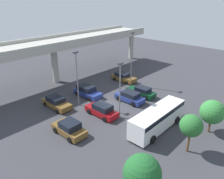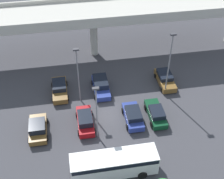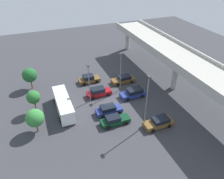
{
  "view_description": "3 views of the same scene",
  "coord_description": "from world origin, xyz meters",
  "px_view_note": "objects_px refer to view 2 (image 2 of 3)",
  "views": [
    {
      "loc": [
        -20.53,
        -19.17,
        14.66
      ],
      "look_at": [
        0.98,
        0.73,
        1.93
      ],
      "focal_mm": 35.0,
      "sensor_mm": 36.0,
      "label": 1
    },
    {
      "loc": [
        -4.11,
        -26.59,
        27.37
      ],
      "look_at": [
        0.82,
        2.3,
        2.15
      ],
      "focal_mm": 50.0,
      "sensor_mm": 36.0,
      "label": 2
    },
    {
      "loc": [
        30.0,
        -11.4,
        23.55
      ],
      "look_at": [
        -0.1,
        0.49,
        2.68
      ],
      "focal_mm": 35.0,
      "sensor_mm": 36.0,
      "label": 3
    }
  ],
  "objects_px": {
    "shuttle_bus": "(114,163)",
    "lamp_post_near_aisle": "(169,61)",
    "parked_car_2": "(85,120)",
    "parked_car_4": "(133,116)",
    "parked_car_6": "(165,79)",
    "parked_car_0": "(38,128)",
    "parked_car_1": "(60,89)",
    "parked_car_5": "(156,113)",
    "lamp_post_by_overpass": "(97,109)",
    "lamp_post_mid_lot": "(78,72)",
    "parked_car_3": "(101,86)"
  },
  "relations": [
    {
      "from": "lamp_post_mid_lot",
      "to": "shuttle_bus",
      "type": "bearing_deg",
      "value": -78.27
    },
    {
      "from": "parked_car_1",
      "to": "lamp_post_by_overpass",
      "type": "distance_m",
      "value": 9.96
    },
    {
      "from": "parked_car_1",
      "to": "shuttle_bus",
      "type": "distance_m",
      "value": 14.31
    },
    {
      "from": "parked_car_6",
      "to": "lamp_post_by_overpass",
      "type": "height_order",
      "value": "lamp_post_by_overpass"
    },
    {
      "from": "parked_car_2",
      "to": "parked_car_3",
      "type": "bearing_deg",
      "value": -24.41
    },
    {
      "from": "parked_car_0",
      "to": "shuttle_bus",
      "type": "bearing_deg",
      "value": -131.36
    },
    {
      "from": "lamp_post_mid_lot",
      "to": "parked_car_4",
      "type": "bearing_deg",
      "value": -38.44
    },
    {
      "from": "parked_car_0",
      "to": "lamp_post_near_aisle",
      "type": "relative_size",
      "value": 0.48
    },
    {
      "from": "parked_car_3",
      "to": "shuttle_bus",
      "type": "height_order",
      "value": "shuttle_bus"
    },
    {
      "from": "parked_car_0",
      "to": "parked_car_4",
      "type": "xyz_separation_m",
      "value": [
        11.19,
        0.13,
        0.01
      ]
    },
    {
      "from": "shuttle_bus",
      "to": "lamp_post_by_overpass",
      "type": "distance_m",
      "value": 5.83
    },
    {
      "from": "parked_car_1",
      "to": "parked_car_6",
      "type": "bearing_deg",
      "value": 88.66
    },
    {
      "from": "parked_car_2",
      "to": "parked_car_6",
      "type": "relative_size",
      "value": 0.99
    },
    {
      "from": "parked_car_3",
      "to": "lamp_post_mid_lot",
      "type": "height_order",
      "value": "lamp_post_mid_lot"
    },
    {
      "from": "lamp_post_mid_lot",
      "to": "parked_car_5",
      "type": "bearing_deg",
      "value": -28.47
    },
    {
      "from": "lamp_post_mid_lot",
      "to": "parked_car_0",
      "type": "bearing_deg",
      "value": -137.64
    },
    {
      "from": "parked_car_1",
      "to": "parked_car_5",
      "type": "relative_size",
      "value": 1.04
    },
    {
      "from": "parked_car_2",
      "to": "lamp_post_mid_lot",
      "type": "relative_size",
      "value": 0.59
    },
    {
      "from": "parked_car_6",
      "to": "lamp_post_mid_lot",
      "type": "bearing_deg",
      "value": -82.76
    },
    {
      "from": "parked_car_3",
      "to": "parked_car_5",
      "type": "height_order",
      "value": "parked_car_3"
    },
    {
      "from": "parked_car_1",
      "to": "lamp_post_mid_lot",
      "type": "distance_m",
      "value": 4.99
    },
    {
      "from": "parked_car_0",
      "to": "parked_car_2",
      "type": "bearing_deg",
      "value": -86.95
    },
    {
      "from": "lamp_post_near_aisle",
      "to": "parked_car_5",
      "type": "bearing_deg",
      "value": -120.85
    },
    {
      "from": "lamp_post_near_aisle",
      "to": "parked_car_0",
      "type": "bearing_deg",
      "value": -166.03
    },
    {
      "from": "shuttle_bus",
      "to": "lamp_post_near_aisle",
      "type": "xyz_separation_m",
      "value": [
        8.71,
        10.84,
        3.72
      ]
    },
    {
      "from": "parked_car_4",
      "to": "parked_car_5",
      "type": "height_order",
      "value": "parked_car_4"
    },
    {
      "from": "parked_car_0",
      "to": "lamp_post_near_aisle",
      "type": "bearing_deg",
      "value": -76.03
    },
    {
      "from": "parked_car_3",
      "to": "parked_car_6",
      "type": "xyz_separation_m",
      "value": [
        8.86,
        0.04,
        -0.06
      ]
    },
    {
      "from": "parked_car_1",
      "to": "lamp_post_by_overpass",
      "type": "relative_size",
      "value": 0.66
    },
    {
      "from": "shuttle_bus",
      "to": "lamp_post_near_aisle",
      "type": "distance_m",
      "value": 14.4
    },
    {
      "from": "parked_car_4",
      "to": "lamp_post_by_overpass",
      "type": "distance_m",
      "value": 6.08
    },
    {
      "from": "lamp_post_by_overpass",
      "to": "shuttle_bus",
      "type": "bearing_deg",
      "value": -78.53
    },
    {
      "from": "parked_car_5",
      "to": "parked_car_6",
      "type": "relative_size",
      "value": 1.0
    },
    {
      "from": "parked_car_1",
      "to": "parked_car_2",
      "type": "distance_m",
      "value": 6.91
    },
    {
      "from": "parked_car_2",
      "to": "lamp_post_near_aisle",
      "type": "distance_m",
      "value": 12.41
    },
    {
      "from": "parked_car_6",
      "to": "parked_car_5",
      "type": "bearing_deg",
      "value": -26.05
    },
    {
      "from": "parked_car_0",
      "to": "parked_car_6",
      "type": "height_order",
      "value": "parked_car_0"
    },
    {
      "from": "parked_car_0",
      "to": "parked_car_3",
      "type": "bearing_deg",
      "value": -52.54
    },
    {
      "from": "parked_car_2",
      "to": "parked_car_4",
      "type": "xyz_separation_m",
      "value": [
        5.72,
        -0.17,
        -0.02
      ]
    },
    {
      "from": "parked_car_3",
      "to": "lamp_post_by_overpass",
      "type": "bearing_deg",
      "value": -10.71
    },
    {
      "from": "parked_car_4",
      "to": "parked_car_6",
      "type": "relative_size",
      "value": 0.94
    },
    {
      "from": "shuttle_bus",
      "to": "lamp_post_by_overpass",
      "type": "height_order",
      "value": "lamp_post_by_overpass"
    },
    {
      "from": "parked_car_3",
      "to": "lamp_post_by_overpass",
      "type": "distance_m",
      "value": 8.92
    },
    {
      "from": "parked_car_5",
      "to": "lamp_post_by_overpass",
      "type": "relative_size",
      "value": 0.64
    },
    {
      "from": "shuttle_bus",
      "to": "lamp_post_mid_lot",
      "type": "relative_size",
      "value": 1.11
    },
    {
      "from": "parked_car_2",
      "to": "lamp_post_near_aisle",
      "type": "relative_size",
      "value": 0.51
    },
    {
      "from": "parked_car_5",
      "to": "parked_car_6",
      "type": "xyz_separation_m",
      "value": [
        3.04,
        6.23,
        0.01
      ]
    },
    {
      "from": "parked_car_1",
      "to": "lamp_post_by_overpass",
      "type": "xyz_separation_m",
      "value": [
        3.92,
        -8.41,
        3.64
      ]
    },
    {
      "from": "shuttle_bus",
      "to": "lamp_post_near_aisle",
      "type": "relative_size",
      "value": 0.95
    },
    {
      "from": "parked_car_1",
      "to": "lamp_post_by_overpass",
      "type": "height_order",
      "value": "lamp_post_by_overpass"
    }
  ]
}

